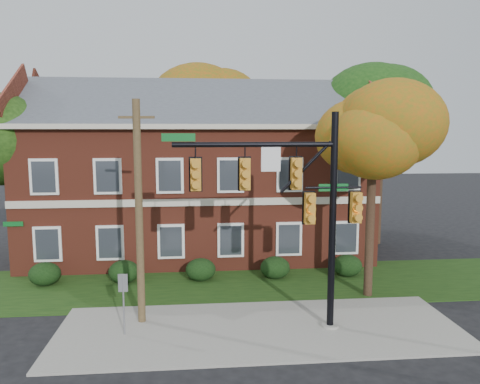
{
  "coord_description": "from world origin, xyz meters",
  "views": [
    {
      "loc": [
        -2.16,
        -14.43,
        6.87
      ],
      "look_at": [
        -0.51,
        3.0,
        4.62
      ],
      "focal_mm": 35.0,
      "sensor_mm": 36.0,
      "label": 1
    }
  ],
  "objects": [
    {
      "name": "tree_left_rear",
      "position": [
        -11.73,
        10.84,
        6.68
      ],
      "size": [
        5.4,
        5.1,
        8.88
      ],
      "color": "black",
      "rests_on": "ground"
    },
    {
      "name": "hedge_far_left",
      "position": [
        -9.0,
        6.7,
        0.53
      ],
      "size": [
        1.4,
        1.26,
        1.05
      ],
      "primitive_type": "ellipsoid",
      "color": "black",
      "rests_on": "ground"
    },
    {
      "name": "hedge_left",
      "position": [
        -5.5,
        6.7,
        0.53
      ],
      "size": [
        1.4,
        1.26,
        1.05
      ],
      "primitive_type": "ellipsoid",
      "color": "black",
      "rests_on": "ground"
    },
    {
      "name": "traffic_signal",
      "position": [
        1.11,
        0.85,
        4.68
      ],
      "size": [
        6.75,
        0.6,
        7.54
      ],
      "rotation": [
        0.0,
        0.0,
        0.02
      ],
      "color": "gray",
      "rests_on": "ground"
    },
    {
      "name": "sign_post",
      "position": [
        -4.63,
        0.93,
        1.48
      ],
      "size": [
        0.32,
        0.06,
        2.18
      ],
      "rotation": [
        0.0,
        0.0,
        -0.02
      ],
      "color": "slate",
      "rests_on": "ground"
    },
    {
      "name": "hedge_center",
      "position": [
        -2.0,
        6.7,
        0.53
      ],
      "size": [
        1.4,
        1.26,
        1.05
      ],
      "primitive_type": "ellipsoid",
      "color": "black",
      "rests_on": "ground"
    },
    {
      "name": "sidewalk",
      "position": [
        0.0,
        1.0,
        0.04
      ],
      "size": [
        14.0,
        5.0,
        0.08
      ],
      "primitive_type": "cube",
      "color": "gray",
      "rests_on": "ground"
    },
    {
      "name": "hedge_right",
      "position": [
        1.5,
        6.7,
        0.53
      ],
      "size": [
        1.4,
        1.26,
        1.05
      ],
      "primitive_type": "ellipsoid",
      "color": "black",
      "rests_on": "ground"
    },
    {
      "name": "tree_right_rear",
      "position": [
        9.31,
        12.81,
        8.12
      ],
      "size": [
        6.3,
        5.95,
        10.62
      ],
      "color": "black",
      "rests_on": "ground"
    },
    {
      "name": "apartment_building",
      "position": [
        -2.0,
        11.95,
        4.99
      ],
      "size": [
        18.8,
        8.8,
        9.74
      ],
      "color": "maroon",
      "rests_on": "ground"
    },
    {
      "name": "grass_strip",
      "position": [
        0.0,
        6.0,
        0.02
      ],
      "size": [
        30.0,
        6.0,
        0.04
      ],
      "primitive_type": "cube",
      "color": "#193811",
      "rests_on": "ground"
    },
    {
      "name": "ground",
      "position": [
        0.0,
        0.0,
        0.0
      ],
      "size": [
        120.0,
        120.0,
        0.0
      ],
      "primitive_type": "plane",
      "color": "black",
      "rests_on": "ground"
    },
    {
      "name": "tree_far_rear",
      "position": [
        -0.66,
        19.79,
        8.84
      ],
      "size": [
        6.84,
        6.46,
        11.52
      ],
      "color": "black",
      "rests_on": "ground"
    },
    {
      "name": "tree_near_right",
      "position": [
        5.22,
        3.87,
        6.67
      ],
      "size": [
        4.5,
        4.25,
        8.58
      ],
      "color": "black",
      "rests_on": "ground"
    },
    {
      "name": "utility_pole",
      "position": [
        -4.17,
        2.0,
        4.05
      ],
      "size": [
        1.25,
        0.29,
        7.99
      ],
      "rotation": [
        0.0,
        0.0,
        -0.1
      ],
      "color": "#4B3A23",
      "rests_on": "ground"
    },
    {
      "name": "hedge_far_right",
      "position": [
        5.0,
        6.7,
        0.53
      ],
      "size": [
        1.4,
        1.26,
        1.05
      ],
      "primitive_type": "ellipsoid",
      "color": "black",
      "rests_on": "ground"
    }
  ]
}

